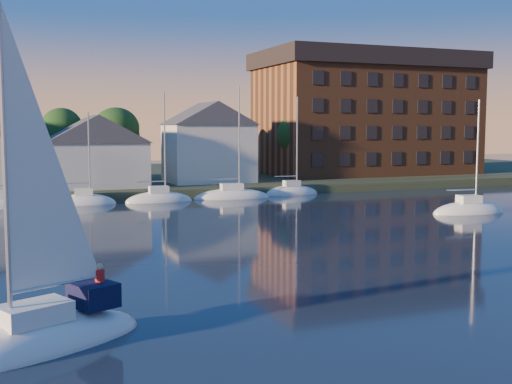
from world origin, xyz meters
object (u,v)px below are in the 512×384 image
clubhouse_east (208,141)px  drifting_sailboat_right (469,212)px  clubhouse_centre (95,150)px  condo_block (366,113)px  hero_sailboat (39,333)px

clubhouse_east → drifting_sailboat_right: bearing=-62.7°
drifting_sailboat_right → clubhouse_centre: bearing=143.6°
clubhouse_east → condo_block: 26.94m
hero_sailboat → drifting_sailboat_right: (37.98, 22.99, -0.47)m
clubhouse_centre → clubhouse_east: bearing=8.1°
hero_sailboat → drifting_sailboat_right: hero_sailboat is taller
condo_block → drifting_sailboat_right: 38.33m
clubhouse_centre → clubhouse_east: (14.00, 2.00, 0.87)m
clubhouse_east → clubhouse_centre: bearing=-171.9°
clubhouse_centre → drifting_sailboat_right: drifting_sailboat_right is taller
clubhouse_centre → drifting_sailboat_right: bearing=-43.3°
clubhouse_centre → condo_block: condo_block is taller
clubhouse_east → hero_sailboat: 57.49m
clubhouse_centre → condo_block: (40.00, 7.95, 4.66)m
clubhouse_centre → hero_sailboat: size_ratio=0.87×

